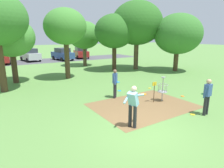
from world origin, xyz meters
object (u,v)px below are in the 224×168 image
object	(u,v)px
player_foreground_watching	(115,82)
player_waiting_left	(133,104)
tree_mid_right	(65,27)
tree_far_right	(11,37)
disc_golf_basket	(162,88)
frisbee_far_right	(193,114)
parked_car_rightmost	(81,52)
tree_far_center	(178,34)
tree_near_right	(84,35)
parked_car_center_right	(63,54)
frisbee_far_left	(119,91)
parked_car_leftmost	(3,57)
frisbee_mid_grass	(206,106)
parked_car_center_left	(30,55)
player_throwing	(207,95)
tree_near_left	(114,31)
frisbee_by_tee	(150,88)
tree_far_left	(137,23)
frisbee_near_basket	(183,96)

from	to	relation	value
player_foreground_watching	player_waiting_left	bearing A→B (deg)	-113.15
tree_mid_right	tree_far_right	bearing A→B (deg)	171.07
disc_golf_basket	frisbee_far_right	world-z (taller)	disc_golf_basket
tree_far_right	parked_car_rightmost	xyz separation A→B (m)	(11.63, 13.64, -2.57)
tree_far_center	tree_far_right	xyz separation A→B (m)	(-14.89, 3.25, -0.29)
player_foreground_watching	player_waiting_left	world-z (taller)	same
disc_golf_basket	tree_near_right	distance (m)	15.04
parked_car_center_right	parked_car_rightmost	world-z (taller)	same
disc_golf_basket	frisbee_far_left	world-z (taller)	disc_golf_basket
frisbee_far_left	tree_far_center	xyz separation A→B (m)	(9.38, 3.14, 3.78)
player_foreground_watching	parked_car_leftmost	size ratio (longest dim) A/B	0.38
frisbee_mid_grass	tree_far_right	bearing A→B (deg)	124.44
disc_golf_basket	frisbee_far_right	size ratio (longest dim) A/B	6.28
disc_golf_basket	parked_car_center_left	xyz separation A→B (m)	(-2.62, 23.35, 0.17)
player_throwing	tree_near_right	world-z (taller)	tree_near_right
player_foreground_watching	parked_car_center_left	xyz separation A→B (m)	(-0.76, 21.42, -0.05)
player_waiting_left	tree_near_left	bearing A→B (deg)	59.75
tree_near_right	tree_mid_right	xyz separation A→B (m)	(-4.37, -5.86, 0.64)
parked_car_leftmost	parked_car_center_left	size ratio (longest dim) A/B	1.01
frisbee_by_tee	tree_near_left	distance (m)	8.80
parked_car_rightmost	frisbee_far_left	bearing A→B (deg)	-107.00
tree_far_center	parked_car_rightmost	bearing A→B (deg)	100.92
tree_far_right	parked_car_rightmost	distance (m)	18.11
player_foreground_watching	frisbee_mid_grass	size ratio (longest dim) A/B	7.48
player_waiting_left	tree_far_center	xyz separation A→B (m)	(11.98, 7.80, 2.80)
frisbee_far_right	player_foreground_watching	bearing A→B (deg)	111.63
player_throwing	parked_car_leftmost	distance (m)	25.48
frisbee_far_left	player_waiting_left	bearing A→B (deg)	-119.18
player_throwing	frisbee_by_tee	world-z (taller)	player_throwing
disc_golf_basket	player_throwing	distance (m)	2.54
frisbee_far_right	tree_far_center	xyz separation A→B (m)	(8.80, 8.32, 3.78)
frisbee_by_tee	tree_far_left	distance (m)	9.55
tree_near_left	frisbee_mid_grass	bearing A→B (deg)	-99.45
tree_near_left	tree_near_right	world-z (taller)	tree_near_left
tree_mid_right	player_waiting_left	bearing A→B (deg)	-96.24
frisbee_far_left	tree_near_left	xyz separation A→B (m)	(4.18, 6.96, 4.04)
tree_far_left	parked_car_rightmost	bearing A→B (deg)	92.05
player_throwing	tree_far_right	distance (m)	13.82
player_foreground_watching	player_throwing	bearing A→B (deg)	-64.57
parked_car_leftmost	frisbee_near_basket	bearing A→B (deg)	-70.20
player_throwing	parked_car_rightmost	size ratio (longest dim) A/B	0.38
tree_near_left	frisbee_far_left	bearing A→B (deg)	-120.95
parked_car_center_right	tree_mid_right	bearing A→B (deg)	-107.09
player_foreground_watching	parked_car_leftmost	bearing A→B (deg)	102.22
tree_far_left	parked_car_leftmost	size ratio (longest dim) A/B	1.62
player_throwing	tree_near_left	world-z (taller)	tree_near_left
tree_near_left	parked_car_leftmost	world-z (taller)	tree_near_left
tree_near_right	tree_far_right	world-z (taller)	tree_near_right
tree_far_left	tree_far_center	distance (m)	4.35
parked_car_leftmost	player_waiting_left	bearing A→B (deg)	-83.21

